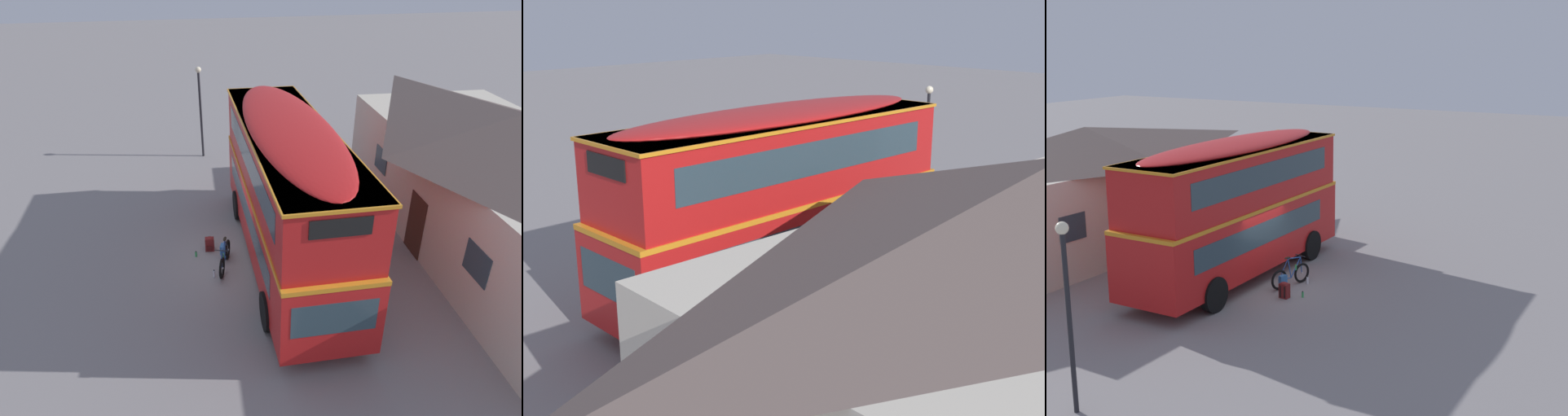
{
  "view_description": "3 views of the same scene",
  "coord_description": "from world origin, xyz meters",
  "views": [
    {
      "loc": [
        12.98,
        -1.85,
        9.19
      ],
      "look_at": [
        -0.55,
        0.75,
        1.58
      ],
      "focal_mm": 32.81,
      "sensor_mm": 36.0,
      "label": 1
    },
    {
      "loc": [
        12.42,
        13.44,
        7.24
      ],
      "look_at": [
        -1.08,
        0.26,
        1.74
      ],
      "focal_mm": 49.1,
      "sensor_mm": 36.0,
      "label": 2
    },
    {
      "loc": [
        -19.66,
        -11.88,
        8.11
      ],
      "look_at": [
        1.72,
        -0.5,
        2.38
      ],
      "focal_mm": 49.94,
      "sensor_mm": 36.0,
      "label": 3
    }
  ],
  "objects": [
    {
      "name": "pub_building",
      "position": [
        0.79,
        8.7,
        2.42
      ],
      "size": [
        14.48,
        6.95,
        4.75
      ],
      "color": "beige",
      "rests_on": "ground"
    },
    {
      "name": "water_bottle_green_metal",
      "position": [
        -0.43,
        -1.49,
        0.1
      ],
      "size": [
        0.07,
        0.07,
        0.21
      ],
      "color": "green",
      "rests_on": "ground"
    },
    {
      "name": "ground_plane",
      "position": [
        0.0,
        0.0,
        0.0
      ],
      "size": [
        120.0,
        120.0,
        0.0
      ],
      "primitive_type": "plane",
      "color": "gray"
    },
    {
      "name": "street_lamp",
      "position": [
        -9.18,
        -0.5,
        2.72
      ],
      "size": [
        0.28,
        0.28,
        4.37
      ],
      "color": "black",
      "rests_on": "ground"
    },
    {
      "name": "backpack_on_ground",
      "position": [
        -0.74,
        -0.99,
        0.27
      ],
      "size": [
        0.31,
        0.32,
        0.53
      ],
      "color": "maroon",
      "rests_on": "ground"
    },
    {
      "name": "water_bottle_clear_plastic",
      "position": [
        0.8,
        -1.0,
        0.12
      ],
      "size": [
        0.07,
        0.07,
        0.26
      ],
      "color": "silver",
      "rests_on": "ground"
    },
    {
      "name": "double_decker_bus",
      "position": [
        0.3,
        1.43,
        2.64
      ],
      "size": [
        9.89,
        2.77,
        4.79
      ],
      "color": "black",
      "rests_on": "ground"
    },
    {
      "name": "touring_bicycle",
      "position": [
        0.29,
        -0.61,
        0.37
      ],
      "size": [
        1.67,
        0.65,
        1.04
      ],
      "color": "black",
      "rests_on": "ground"
    }
  ]
}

